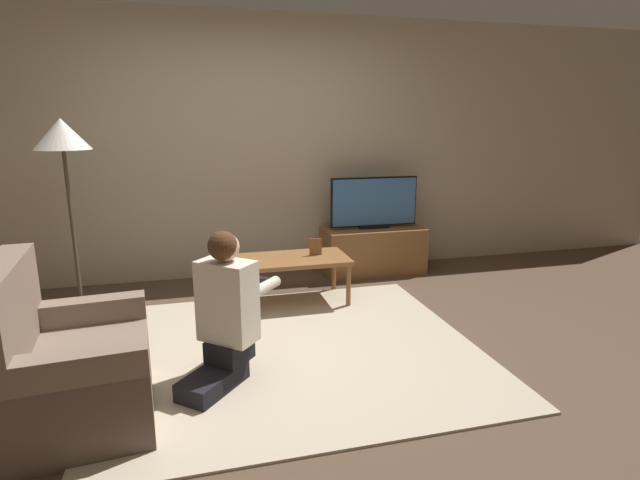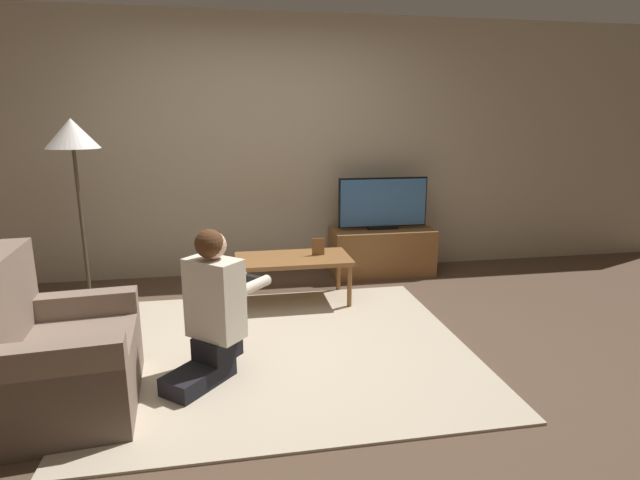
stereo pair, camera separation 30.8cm
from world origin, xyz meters
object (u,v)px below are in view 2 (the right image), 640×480
Objects in this scene: floor_lamp at (73,145)px; armchair at (56,361)px; coffee_table at (293,262)px; tv at (383,203)px; person_kneeling at (213,307)px.

floor_lamp reaches higher than armchair.
floor_lamp reaches higher than coffee_table.
floor_lamp is at bearing 173.22° from coffee_table.
tv is at bearing -54.97° from armchair.
armchair is at bearing -139.66° from tv.
armchair is at bearing -135.81° from coffee_table.
person_kneeling is at bearing -52.47° from floor_lamp.
armchair is (-1.49, -1.45, -0.08)m from coffee_table.
tv is 0.94× the size of coffee_table.
tv is 3.33m from armchair.
coffee_table is at bearing -146.21° from tv.
floor_lamp reaches higher than person_kneeling.
floor_lamp is 2.03m from person_kneeling.
coffee_table is at bearing -51.11° from armchair.
tv is at bearing 33.79° from coffee_table.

